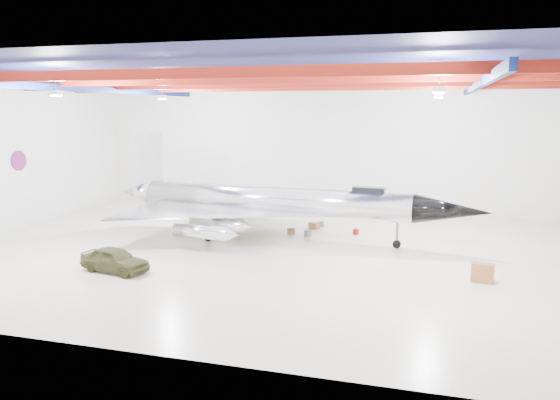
% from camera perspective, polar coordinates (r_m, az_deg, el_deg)
% --- Properties ---
extents(floor, '(40.00, 40.00, 0.00)m').
position_cam_1_polar(floor, '(34.35, -1.53, -5.40)').
color(floor, beige).
rests_on(floor, ground).
extents(wall_back, '(40.00, 0.00, 40.00)m').
position_cam_1_polar(wall_back, '(47.82, 3.89, 5.51)').
color(wall_back, silver).
rests_on(wall_back, floor).
extents(ceiling, '(40.00, 40.00, 0.00)m').
position_cam_1_polar(ceiling, '(33.25, -1.61, 13.24)').
color(ceiling, '#0A0F38').
rests_on(ceiling, wall_back).
extents(ceiling_structure, '(39.50, 29.50, 1.08)m').
position_cam_1_polar(ceiling_structure, '(33.22, -1.61, 12.07)').
color(ceiling_structure, maroon).
rests_on(ceiling_structure, ceiling).
extents(wall_roundel, '(0.10, 1.50, 1.50)m').
position_cam_1_polar(wall_roundel, '(45.22, -25.64, 3.72)').
color(wall_roundel, '#B21414').
rests_on(wall_roundel, wall_left).
extents(jet_aircraft, '(26.48, 15.98, 7.22)m').
position_cam_1_polar(jet_aircraft, '(37.43, -0.85, -0.43)').
color(jet_aircraft, silver).
rests_on(jet_aircraft, floor).
extents(jeep, '(4.25, 2.34, 1.37)m').
position_cam_1_polar(jeep, '(31.39, -16.88, -5.97)').
color(jeep, '#3B3D1E').
rests_on(jeep, floor).
extents(desk, '(1.18, 0.76, 1.00)m').
position_cam_1_polar(desk, '(30.17, 20.41, -7.16)').
color(desk, brown).
rests_on(desk, floor).
extents(engine_drum, '(0.56, 0.56, 0.47)m').
position_cam_1_polar(engine_drum, '(38.24, 2.93, -3.49)').
color(engine_drum, '#59595B').
rests_on(engine_drum, floor).
extents(parts_bin, '(0.83, 0.75, 0.48)m').
position_cam_1_polar(parts_bin, '(40.62, 3.59, -2.71)').
color(parts_bin, olive).
rests_on(parts_bin, floor).
extents(crate_small, '(0.52, 0.48, 0.30)m').
position_cam_1_polar(crate_small, '(42.92, -4.19, -2.18)').
color(crate_small, '#59595B').
rests_on(crate_small, floor).
extents(tool_chest, '(0.56, 0.56, 0.39)m').
position_cam_1_polar(tool_chest, '(39.25, 7.93, -3.29)').
color(tool_chest, maroon).
rests_on(tool_chest, floor).
extents(oil_barrel, '(0.65, 0.59, 0.37)m').
position_cam_1_polar(oil_barrel, '(39.08, 1.17, -3.27)').
color(oil_barrel, olive).
rests_on(oil_barrel, floor).
extents(spares_box, '(0.43, 0.43, 0.38)m').
position_cam_1_polar(spares_box, '(41.53, 4.35, -2.52)').
color(spares_box, '#59595B').
rests_on(spares_box, floor).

